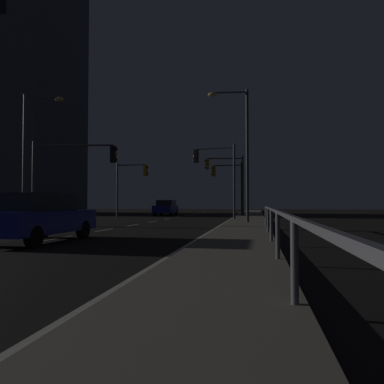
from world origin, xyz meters
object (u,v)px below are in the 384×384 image
traffic_light_far_left (72,165)px  traffic_light_overhead_east (216,167)px  car_oncoming (166,207)px  traffic_light_near_right (227,174)px  traffic_light_far_right (131,179)px  traffic_light_near_left (228,179)px  car (38,217)px  street_lamp_mid_block (241,142)px  street_lamp_median (31,146)px

traffic_light_far_left → traffic_light_overhead_east: bearing=43.8°
car_oncoming → traffic_light_near_right: size_ratio=0.82×
traffic_light_far_left → traffic_light_far_right: traffic_light_far_right is taller
traffic_light_overhead_east → traffic_light_near_right: 6.95m
traffic_light_near_left → traffic_light_near_right: size_ratio=0.89×
traffic_light_near_left → traffic_light_far_right: size_ratio=0.99×
traffic_light_near_right → car_oncoming: bearing=157.3°
car → traffic_light_far_right: (-4.11, 20.11, 2.61)m
car_oncoming → traffic_light_near_right: bearing=-22.7°
traffic_light_far_left → street_lamp_mid_block: 9.92m
car_oncoming → traffic_light_far_right: bearing=-111.3°
car → traffic_light_far_right: 20.69m
traffic_light_far_left → traffic_light_overhead_east: traffic_light_overhead_east is taller
car → car_oncoming: same height
street_lamp_mid_block → street_lamp_median: size_ratio=1.08×
traffic_light_far_left → street_lamp_median: bearing=-156.9°
traffic_light_far_right → street_lamp_mid_block: size_ratio=0.62×
car → car_oncoming: size_ratio=0.99×
traffic_light_overhead_east → traffic_light_near_right: (0.18, 6.94, 0.08)m
street_lamp_mid_block → traffic_light_far_left: bearing=-163.7°
car → traffic_light_far_left: size_ratio=0.91×
car → traffic_light_near_right: (4.24, 22.46, 3.15)m
car → traffic_light_far_left: (-3.38, 8.37, 2.62)m
street_lamp_median → street_lamp_mid_block: bearing=17.5°
car → street_lamp_median: 9.93m
traffic_light_far_left → street_lamp_median: 2.41m
car_oncoming → traffic_light_near_left: bearing=-17.3°
car → traffic_light_far_left: bearing=112.0°
street_lamp_mid_block → traffic_light_near_right: bearing=99.0°
car_oncoming → street_lamp_mid_block: street_lamp_mid_block is taller
traffic_light_overhead_east → street_lamp_mid_block: street_lamp_mid_block is taller
traffic_light_overhead_east → street_lamp_median: 12.41m
traffic_light_far_right → traffic_light_near_right: bearing=15.7°
traffic_light_overhead_east → street_lamp_median: (-9.46, -8.01, 0.55)m
car → traffic_light_near_right: traffic_light_near_right is taller
car → street_lamp_median: street_lamp_median is taller
traffic_light_near_left → traffic_light_overhead_east: size_ratio=0.91×
car_oncoming → traffic_light_far_left: (-1.23, -16.76, 2.62)m
car → street_lamp_mid_block: (6.04, 11.13, 4.09)m
car → street_lamp_mid_block: bearing=61.5°
traffic_light_near_left → traffic_light_far_left: 16.64m
traffic_light_far_left → traffic_light_far_right: (-0.73, 11.74, -0.02)m
traffic_light_overhead_east → street_lamp_mid_block: bearing=-65.7°
traffic_light_near_right → traffic_light_far_left: bearing=-118.4°
car → traffic_light_far_left: traffic_light_far_left is taller
traffic_light_far_left → traffic_light_far_right: 11.76m
car → street_lamp_median: (-5.40, 7.51, 3.61)m
traffic_light_far_left → traffic_light_near_right: (7.62, 14.09, 0.52)m
traffic_light_near_right → street_lamp_mid_block: 11.52m
traffic_light_near_right → street_lamp_mid_block: street_lamp_mid_block is taller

